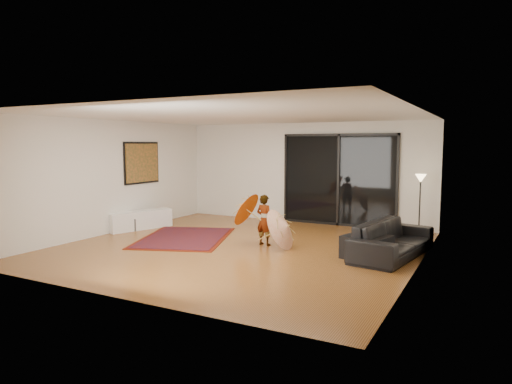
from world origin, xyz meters
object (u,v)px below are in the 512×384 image
Objects in this scene: sofa at (392,239)px; child at (264,220)px; ottoman at (367,247)px; media_console at (140,220)px.

child is at bearing 104.81° from sofa.
child reaches higher than ottoman.
ottoman is at bearing 141.28° from sofa.
ottoman is at bearing 16.19° from media_console.
media_console is at bearing 6.99° from child.
media_console is 1.53× the size of child.
child is at bearing 177.11° from ottoman.
child is (-2.60, -0.24, 0.21)m from sofa.
child reaches higher than sofa.
ottoman is (-0.40, -0.35, -0.12)m from sofa.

